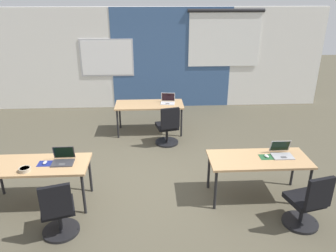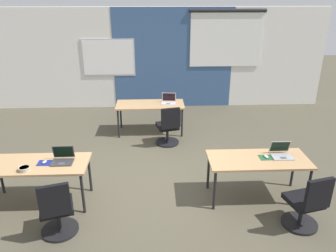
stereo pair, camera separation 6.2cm
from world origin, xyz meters
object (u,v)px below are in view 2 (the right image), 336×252
object	(u,v)px
desk_far_center	(150,106)
chair_near_right_end	(306,206)
mouse_near_left_inner	(45,162)
mouse_near_right_end	(266,156)
chair_near_left_inner	(57,212)
laptop_far_right	(169,101)
chair_far_right	(168,129)
laptop_near_left_inner	(63,159)
laptop_near_right_end	(281,153)
desk_near_left	(37,167)
desk_near_right	(258,162)
snack_bowl	(24,168)

from	to	relation	value
desk_far_center	chair_near_right_end	bearing A→B (deg)	-58.17
mouse_near_left_inner	mouse_near_right_end	world-z (taller)	same
chair_near_left_inner	desk_far_center	bearing A→B (deg)	-125.78
laptop_far_right	chair_near_right_end	distance (m)	4.07
mouse_near_left_inner	chair_far_right	bearing A→B (deg)	45.78
desk_far_center	mouse_near_left_inner	distance (m)	3.23
laptop_near_left_inner	mouse_near_right_end	bearing A→B (deg)	-0.98
laptop_near_right_end	laptop_far_right	bearing A→B (deg)	122.20
desk_near_left	laptop_near_right_end	size ratio (longest dim) A/B	4.81
mouse_near_right_end	laptop_far_right	bearing A→B (deg)	117.15
mouse_near_left_inner	laptop_near_left_inner	bearing A→B (deg)	7.91
laptop_near_left_inner	chair_near_left_inner	distance (m)	0.92
desk_far_center	mouse_near_left_inner	xyz separation A→B (m)	(-1.62, -2.80, 0.08)
desk_near_right	chair_near_right_end	bearing A→B (deg)	-58.80
laptop_near_left_inner	laptop_far_right	world-z (taller)	same
mouse_near_left_inner	desk_far_center	bearing A→B (deg)	59.94
desk_far_center	chair_near_left_inner	world-z (taller)	chair_near_left_inner
laptop_near_right_end	snack_bowl	bearing A→B (deg)	-175.29
desk_near_left	chair_near_right_end	size ratio (longest dim) A/B	1.74
desk_far_center	laptop_near_left_inner	distance (m)	3.07
desk_near_left	chair_far_right	bearing A→B (deg)	44.01
mouse_near_left_inner	chair_near_left_inner	size ratio (longest dim) A/B	0.12
chair_near_left_inner	chair_far_right	bearing A→B (deg)	-136.52
chair_far_right	snack_bowl	world-z (taller)	chair_far_right
laptop_near_right_end	mouse_near_right_end	distance (m)	0.27
laptop_near_left_inner	mouse_near_right_end	xyz separation A→B (m)	(3.23, -0.01, -0.03)
desk_near_right	laptop_near_left_inner	bearing A→B (deg)	179.22
chair_near_left_inner	snack_bowl	xyz separation A→B (m)	(-0.59, 0.57, 0.38)
desk_near_left	laptop_near_left_inner	bearing A→B (deg)	5.92
laptop_far_right	laptop_near_right_end	bearing A→B (deg)	-50.62
snack_bowl	chair_near_left_inner	bearing A→B (deg)	-44.12
chair_far_right	mouse_near_right_end	bearing A→B (deg)	112.82
desk_far_center	laptop_far_right	xyz separation A→B (m)	(0.44, 0.04, 0.11)
laptop_near_right_end	mouse_near_right_end	bearing A→B (deg)	-168.80
mouse_near_right_end	chair_near_right_end	world-z (taller)	chair_near_right_end
laptop_far_right	chair_far_right	xyz separation A→B (m)	(-0.04, -0.76, -0.39)
laptop_near_right_end	desk_far_center	bearing A→B (deg)	128.74
chair_far_right	laptop_near_right_end	distance (m)	2.68
laptop_near_left_inner	laptop_near_right_end	size ratio (longest dim) A/B	1.00
laptop_near_left_inner	mouse_near_left_inner	xyz separation A→B (m)	(-0.27, -0.04, -0.03)
laptop_far_right	snack_bowl	distance (m)	3.81
desk_near_left	mouse_near_left_inner	distance (m)	0.15
desk_near_right	desk_near_left	bearing A→B (deg)	180.00
mouse_near_right_end	mouse_near_left_inner	bearing A→B (deg)	-179.59
desk_near_right	laptop_far_right	distance (m)	3.13
laptop_near_left_inner	chair_far_right	distance (m)	2.71
laptop_near_right_end	chair_far_right	bearing A→B (deg)	131.69
desk_far_center	mouse_near_left_inner	world-z (taller)	mouse_near_left_inner
chair_near_right_end	chair_near_left_inner	bearing A→B (deg)	-13.96
desk_near_right	laptop_near_right_end	world-z (taller)	laptop_near_right_end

